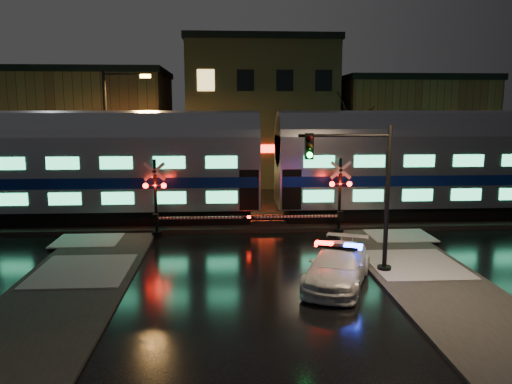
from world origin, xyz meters
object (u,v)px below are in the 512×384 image
police_car (338,266)px  crossing_signal_right (333,204)px  streetlight (111,132)px  crossing_signal_left (163,206)px  traffic_light (364,197)px

police_car → crossing_signal_right: 7.24m
streetlight → crossing_signal_right: bearing=-28.9°
police_car → crossing_signal_left: (-7.03, 7.06, 0.90)m
police_car → streetlight: bearing=150.5°
crossing_signal_left → traffic_light: (8.22, -5.96, 1.42)m
police_car → streetlight: size_ratio=0.60×
crossing_signal_left → streetlight: streetlight is taller
crossing_signal_right → streetlight: streetlight is taller
police_car → crossing_signal_left: bearing=157.1°
traffic_light → streetlight: streetlight is taller
crossing_signal_right → traffic_light: 6.13m
crossing_signal_left → streetlight: (-3.81, 6.70, 3.31)m
crossing_signal_left → streetlight: bearing=119.6°
crossing_signal_right → traffic_light: traffic_light is taller
police_car → crossing_signal_right: crossing_signal_right is taller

